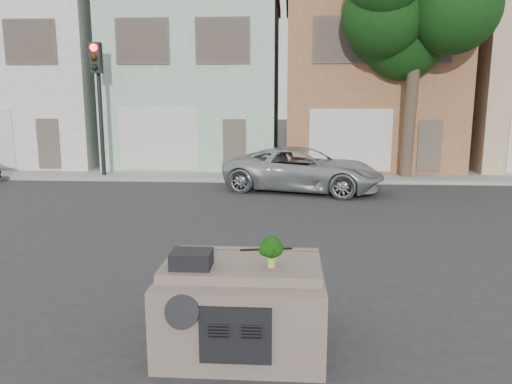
# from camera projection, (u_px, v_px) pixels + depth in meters

# --- Properties ---
(ground_plane) EXTENTS (120.00, 120.00, 0.00)m
(ground_plane) POSITION_uv_depth(u_px,v_px,m) (257.00, 265.00, 9.40)
(ground_plane) COLOR #303033
(ground_plane) RESTS_ON ground
(sidewalk) EXTENTS (40.00, 3.00, 0.15)m
(sidewalk) POSITION_uv_depth(u_px,v_px,m) (274.00, 175.00, 19.68)
(sidewalk) COLOR gray
(sidewalk) RESTS_ON ground
(townhouse_white) EXTENTS (7.20, 8.20, 7.55)m
(townhouse_white) POSITION_uv_depth(u_px,v_px,m) (44.00, 82.00, 23.59)
(townhouse_white) COLOR silver
(townhouse_white) RESTS_ON ground
(townhouse_mint) EXTENTS (7.20, 8.20, 7.55)m
(townhouse_mint) POSITION_uv_depth(u_px,v_px,m) (201.00, 82.00, 23.12)
(townhouse_mint) COLOR #9FC8AA
(townhouse_mint) RESTS_ON ground
(townhouse_tan) EXTENTS (7.20, 8.20, 7.55)m
(townhouse_tan) POSITION_uv_depth(u_px,v_px,m) (365.00, 82.00, 22.65)
(townhouse_tan) COLOR #9A623E
(townhouse_tan) RESTS_ON ground
(silver_pickup) EXTENTS (5.67, 3.68, 1.45)m
(silver_pickup) POSITION_uv_depth(u_px,v_px,m) (303.00, 191.00, 16.75)
(silver_pickup) COLOR #A6AAAE
(silver_pickup) RESTS_ON ground
(traffic_signal) EXTENTS (0.40, 0.40, 5.10)m
(traffic_signal) POSITION_uv_depth(u_px,v_px,m) (100.00, 112.00, 18.64)
(traffic_signal) COLOR black
(traffic_signal) RESTS_ON ground
(tree_near) EXTENTS (4.40, 4.00, 8.50)m
(tree_near) POSITION_uv_depth(u_px,v_px,m) (413.00, 64.00, 17.89)
(tree_near) COLOR #10340E
(tree_near) RESTS_ON ground
(car_dashboard) EXTENTS (2.00, 1.80, 1.12)m
(car_dashboard) POSITION_uv_depth(u_px,v_px,m) (243.00, 301.00, 6.36)
(car_dashboard) COLOR #746359
(car_dashboard) RESTS_ON ground
(instrument_hump) EXTENTS (0.48, 0.38, 0.20)m
(instrument_hump) POSITION_uv_depth(u_px,v_px,m) (192.00, 259.00, 5.93)
(instrument_hump) COLOR black
(instrument_hump) RESTS_ON car_dashboard
(wiper_arm) EXTENTS (0.69, 0.15, 0.02)m
(wiper_arm) POSITION_uv_depth(u_px,v_px,m) (266.00, 249.00, 6.60)
(wiper_arm) COLOR black
(wiper_arm) RESTS_ON car_dashboard
(broccoli) EXTENTS (0.44, 0.44, 0.38)m
(broccoli) POSITION_uv_depth(u_px,v_px,m) (271.00, 252.00, 5.91)
(broccoli) COLOR black
(broccoli) RESTS_ON car_dashboard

